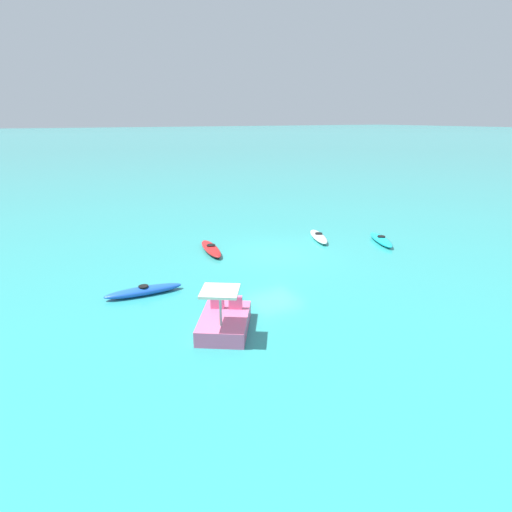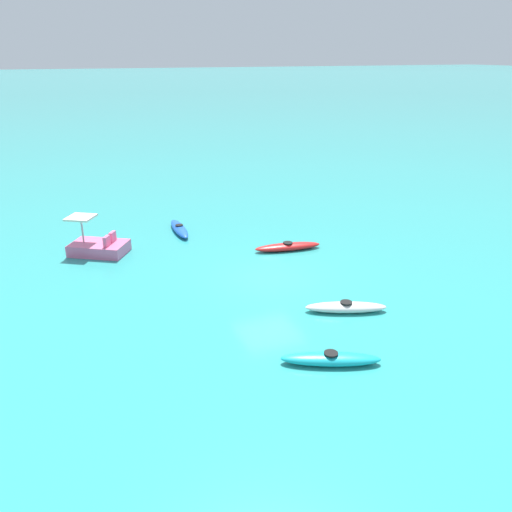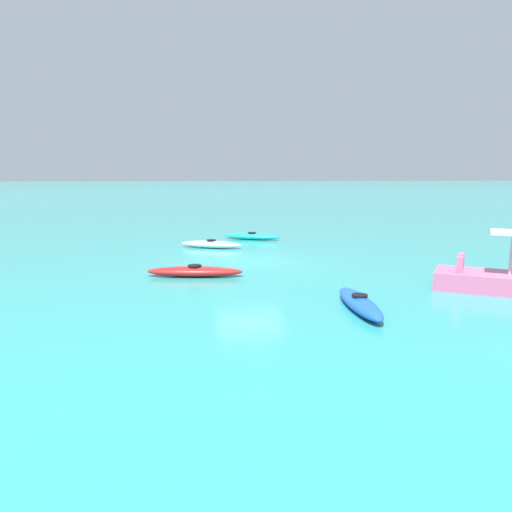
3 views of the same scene
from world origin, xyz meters
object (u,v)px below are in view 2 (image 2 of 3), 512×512
object	(u,v)px
kayak_white	(346,307)
kayak_red	(288,247)
kayak_cyan	(331,359)
pedal_boat_pink	(99,246)
kayak_blue	(179,229)

from	to	relation	value
kayak_white	kayak_red	bearing A→B (deg)	-7.45
kayak_white	kayak_cyan	bearing A→B (deg)	140.49
kayak_cyan	pedal_boat_pink	distance (m)	12.69
kayak_white	kayak_red	size ratio (longest dim) A/B	0.92
kayak_cyan	kayak_blue	distance (m)	13.22
kayak_red	kayak_blue	xyz separation A→B (m)	(4.43, 3.84, -0.00)
kayak_blue	kayak_white	bearing A→B (deg)	-164.03
kayak_cyan	kayak_blue	bearing A→B (deg)	3.83
kayak_blue	pedal_boat_pink	size ratio (longest dim) A/B	1.06
kayak_white	kayak_cyan	world-z (taller)	same
kayak_red	kayak_white	bearing A→B (deg)	172.55
pedal_boat_pink	kayak_red	bearing A→B (deg)	-110.19
kayak_white	pedal_boat_pink	xyz separation A→B (m)	(9.07, 7.11, 0.17)
kayak_cyan	pedal_boat_pink	xyz separation A→B (m)	(11.68, 4.97, 0.17)
kayak_white	kayak_red	distance (m)	6.21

